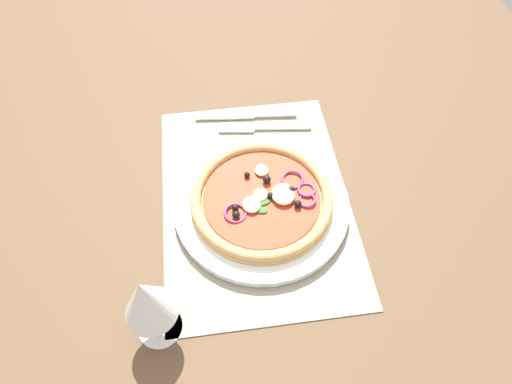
{
  "coord_description": "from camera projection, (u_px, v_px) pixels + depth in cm",
  "views": [
    {
      "loc": [
        -43.68,
        5.74,
        63.7
      ],
      "look_at": [
        -0.62,
        0.0,
        2.85
      ],
      "focal_mm": 31.23,
      "sensor_mm": 36.0,
      "label": 1
    }
  ],
  "objects": [
    {
      "name": "placemat",
      "position": [
        256.0,
        198.0,
        0.77
      ],
      "size": [
        45.3,
        31.98,
        0.4
      ],
      "primitive_type": "cube",
      "color": "gray",
      "rests_on": "ground_plane"
    },
    {
      "name": "knife",
      "position": [
        245.0,
        115.0,
        0.88
      ],
      "size": [
        3.58,
        20.07,
        0.62
      ],
      "rotation": [
        0.0,
        0.0,
        1.47
      ],
      "color": "silver",
      "rests_on": "placemat"
    },
    {
      "name": "pizza",
      "position": [
        262.0,
        198.0,
        0.74
      ],
      "size": [
        23.87,
        23.87,
        2.7
      ],
      "color": "tan",
      "rests_on": "plate"
    },
    {
      "name": "ground_plane",
      "position": [
        256.0,
        202.0,
        0.78
      ],
      "size": [
        190.0,
        140.0,
        2.4
      ],
      "primitive_type": "cube",
      "color": "brown"
    },
    {
      "name": "fork",
      "position": [
        260.0,
        128.0,
        0.86
      ],
      "size": [
        3.65,
        18.05,
        0.44
      ],
      "rotation": [
        0.0,
        0.0,
        1.45
      ],
      "color": "silver",
      "rests_on": "placemat"
    },
    {
      "name": "plate",
      "position": [
        261.0,
        204.0,
        0.75
      ],
      "size": [
        29.61,
        29.61,
        1.45
      ],
      "primitive_type": "cylinder",
      "color": "white",
      "rests_on": "placemat"
    },
    {
      "name": "wine_glass",
      "position": [
        146.0,
        300.0,
        0.56
      ],
      "size": [
        7.2,
        7.2,
        14.9
      ],
      "color": "silver",
      "rests_on": "ground_plane"
    }
  ]
}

